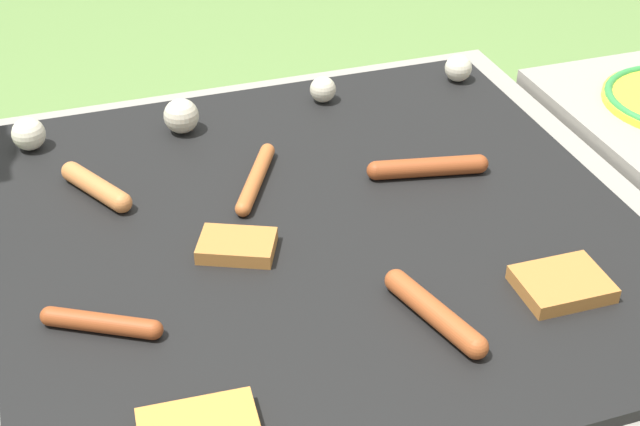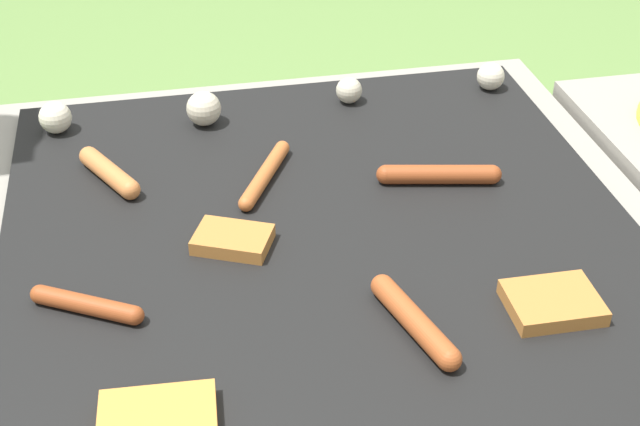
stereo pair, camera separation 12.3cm
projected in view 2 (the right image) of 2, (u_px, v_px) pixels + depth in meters
name	position (u px, v px, depth m)	size (l,w,h in m)	color
grill	(320.00, 341.00, 1.37)	(0.99, 0.99, 0.43)	gray
sausage_front_center	(439.00, 174.00, 1.32)	(0.18, 0.06, 0.03)	#93421E
sausage_back_left	(265.00, 175.00, 1.33)	(0.10, 0.17, 0.02)	#B7602D
sausage_front_right	(414.00, 321.00, 1.06)	(0.07, 0.17, 0.03)	#A34C23
sausage_back_right	(109.00, 172.00, 1.33)	(0.09, 0.14, 0.03)	#C6753D
sausage_back_center	(87.00, 305.00, 1.08)	(0.14, 0.09, 0.02)	#93421E
bread_slice_left	(553.00, 303.00, 1.09)	(0.11, 0.09, 0.02)	#B27033
bread_slice_center	(158.00, 417.00, 0.94)	(0.13, 0.08, 0.02)	#D18438
bread_slice_right	(233.00, 240.00, 1.20)	(0.12, 0.10, 0.02)	#B27033
mushroom_row	(255.00, 100.00, 1.50)	(0.80, 0.08, 0.06)	beige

